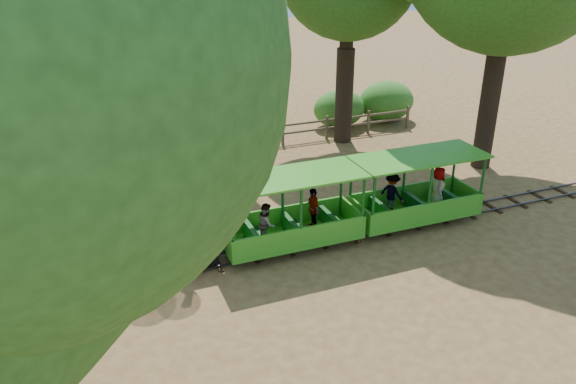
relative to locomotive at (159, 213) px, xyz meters
name	(u,v)px	position (x,y,z in m)	size (l,w,h in m)	color
ground	(287,249)	(3.36, -0.07, -1.69)	(90.00, 90.00, 0.00)	#9C7643
track	(287,246)	(3.36, -0.07, -1.63)	(22.00, 1.00, 0.10)	#3F3D3A
locomotive	(159,213)	(0.00, 0.00, 0.00)	(2.63, 1.24, 3.02)	black
carriage_front	(291,221)	(3.47, -0.07, -0.87)	(3.97, 1.62, 2.06)	green
carriage_rear	(414,197)	(7.43, -0.04, -0.84)	(3.97, 1.62, 2.06)	green
fence	(212,140)	(3.36, 7.93, -1.11)	(18.10, 0.10, 1.00)	brown
shrub_west	(122,136)	(0.11, 9.23, -0.95)	(2.16, 1.66, 1.50)	#2D6B1E
shrub_mid_w	(135,131)	(0.60, 9.23, -0.81)	(2.56, 1.97, 1.77)	#2D6B1E
shrub_mid_e	(339,109)	(9.58, 9.23, -0.87)	(2.38, 1.83, 1.65)	#2D6B1E
shrub_east	(386,101)	(12.00, 9.23, -0.77)	(2.66, 2.05, 1.84)	#2D6B1E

